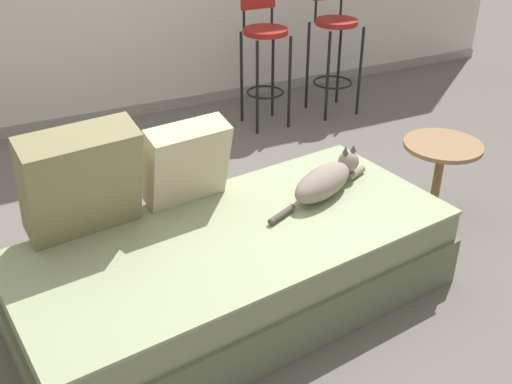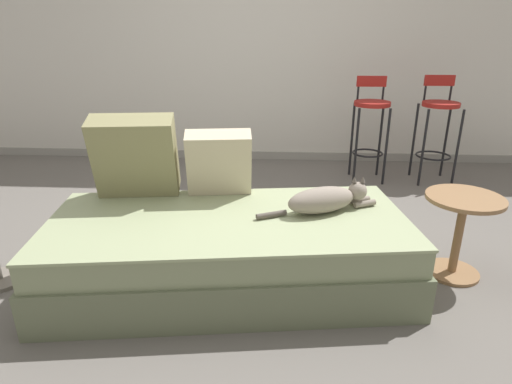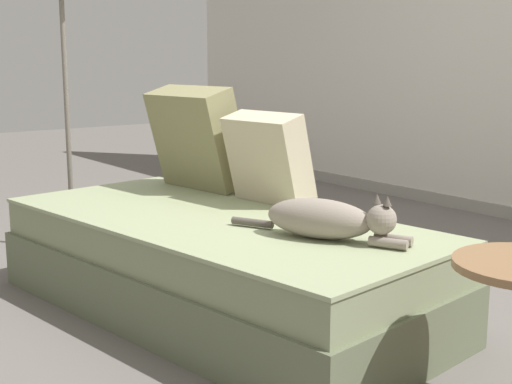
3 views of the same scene
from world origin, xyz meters
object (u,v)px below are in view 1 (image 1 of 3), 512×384
Objects in this scene: throw_pillow_corner at (81,181)px; cat at (326,180)px; couch at (237,268)px; bar_stool_by_doorway at (334,41)px; bar_stool_near_window at (265,49)px; side_table at (439,172)px; throw_pillow_middle at (186,163)px.

cat is (1.16, -0.17, -0.19)m from throw_pillow_corner.
couch is 2.12× the size of bar_stool_by_doorway.
bar_stool_near_window reaches higher than side_table.
bar_stool_by_doorway is 1.97× the size of side_table.
couch is 1.38m from side_table.
cat is 1.39× the size of side_table.
couch is 2.15× the size of bar_stool_near_window.
throw_pillow_corner is at bearing -172.65° from throw_pillow_middle.
bar_stool_near_window is at bearing 52.14° from throw_pillow_middle.
bar_stool_by_doorway is at bearing 40.37° from throw_pillow_middle.
throw_pillow_middle is 0.43× the size of bar_stool_near_window.
cat is 0.70× the size of bar_stool_by_doorway.
couch is 4.19× the size of side_table.
couch is 0.56m from throw_pillow_middle.
bar_stool_near_window is at bearing 72.18° from cat.
side_table is (-0.42, -1.78, -0.27)m from bar_stool_by_doorway.
cat is at bearing -8.32° from throw_pillow_corner.
throw_pillow_middle is at bearing 105.24° from couch.
bar_stool_near_window is 1.95× the size of side_table.
throw_pillow_corner is 1.19m from cat.
cat is 2.21m from bar_stool_by_doorway.
bar_stool_near_window is (0.59, 1.83, 0.12)m from cat.
cat is at bearing -176.33° from side_table.
bar_stool_by_doorway reaches higher than bar_stool_near_window.
couch is 0.64m from cat.
cat is (0.65, -0.23, -0.14)m from throw_pillow_middle.
throw_pillow_middle reaches higher than cat.
side_table is at bearing 7.35° from couch.
cat is at bearing -123.78° from bar_stool_by_doorway.
bar_stool_by_doorway reaches higher than side_table.
throw_pillow_middle is 1.50m from side_table.
cat is 0.71× the size of bar_stool_near_window.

